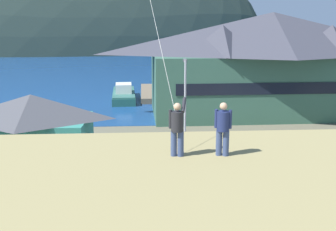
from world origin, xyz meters
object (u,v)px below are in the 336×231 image
at_px(parked_car_front_row_end, 291,180).
at_px(parking_light_pole, 185,98).
at_px(moored_boat_wharfside, 124,94).
at_px(parked_car_back_row_right, 194,156).
at_px(moored_boat_outer_mooring, 180,89).
at_px(harbor_lodge, 271,61).
at_px(storage_shed_near_lot, 33,132).
at_px(person_kite_flyer, 177,127).
at_px(person_companion, 223,127).
at_px(wharf_dock, 153,93).

xyz_separation_m(parked_car_front_row_end, parking_light_pole, (-5.07, 9.22, 3.00)).
bearing_deg(moored_boat_wharfside, parked_car_back_row_right, -77.29).
bearing_deg(moored_boat_outer_mooring, harbor_lodge, -55.90).
distance_m(harbor_lodge, storage_shed_near_lot, 26.04).
bearing_deg(person_kite_flyer, person_companion, -1.59).
xyz_separation_m(parked_car_front_row_end, person_kite_flyer, (-7.18, -8.85, 5.52)).
distance_m(moored_boat_wharfside, moored_boat_outer_mooring, 8.21).
bearing_deg(parking_light_pole, moored_boat_wharfside, 105.20).
bearing_deg(parked_car_front_row_end, moored_boat_outer_mooring, 95.66).
relative_size(moored_boat_wharfside, person_kite_flyer, 4.63).
distance_m(storage_shed_near_lot, parked_car_back_row_right, 10.66).
height_order(storage_shed_near_lot, person_companion, person_companion).
height_order(harbor_lodge, person_kite_flyer, harbor_lodge).
height_order(parking_light_pole, person_kite_flyer, person_kite_flyer).
bearing_deg(moored_boat_outer_mooring, parking_light_pole, -94.19).
distance_m(parked_car_front_row_end, person_companion, 11.92).
bearing_deg(moored_boat_wharfside, parking_light_pole, -74.80).
bearing_deg(harbor_lodge, moored_boat_wharfside, 151.30).
bearing_deg(moored_boat_outer_mooring, parked_car_back_row_right, -93.22).
height_order(harbor_lodge, parked_car_back_row_right, harbor_lodge).
distance_m(wharf_dock, person_kite_flyer, 41.71).
relative_size(wharf_dock, moored_boat_wharfside, 1.33).
xyz_separation_m(moored_boat_outer_mooring, parked_car_front_row_end, (3.30, -33.32, 0.34)).
relative_size(moored_boat_wharfside, moored_boat_outer_mooring, 1.12).
bearing_deg(moored_boat_outer_mooring, parked_car_front_row_end, -84.34).
relative_size(harbor_lodge, moored_boat_wharfside, 3.02).
height_order(moored_boat_outer_mooring, person_kite_flyer, person_kite_flyer).
height_order(moored_boat_outer_mooring, parked_car_front_row_end, moored_boat_outer_mooring).
bearing_deg(parked_car_back_row_right, moored_boat_wharfside, 102.71).
relative_size(storage_shed_near_lot, parked_car_front_row_end, 1.83).
xyz_separation_m(harbor_lodge, moored_boat_wharfside, (-15.66, 8.57, -4.87)).
bearing_deg(parking_light_pole, harbor_lodge, 49.18).
bearing_deg(moored_boat_outer_mooring, wharf_dock, -165.28).
xyz_separation_m(moored_boat_outer_mooring, person_kite_flyer, (-3.88, -42.17, 5.86)).
distance_m(storage_shed_near_lot, parking_light_pole, 11.22).
bearing_deg(storage_shed_near_lot, harbor_lodge, 37.57).
xyz_separation_m(harbor_lodge, parking_light_pole, (-10.14, -11.74, -1.53)).
height_order(moored_boat_outer_mooring, parked_car_back_row_right, moored_boat_outer_mooring).
height_order(wharf_dock, moored_boat_wharfside, moored_boat_wharfside).
relative_size(storage_shed_near_lot, parking_light_pole, 1.15).
bearing_deg(moored_boat_wharfside, wharf_dock, 37.55).
distance_m(harbor_lodge, moored_boat_wharfside, 18.50).
height_order(moored_boat_outer_mooring, parking_light_pole, parking_light_pole).
xyz_separation_m(wharf_dock, person_kite_flyer, (-0.32, -41.24, 6.23)).
bearing_deg(moored_boat_outer_mooring, moored_boat_wharfside, -152.46).
bearing_deg(person_companion, person_kite_flyer, 178.41).
relative_size(storage_shed_near_lot, parked_car_back_row_right, 1.84).
height_order(moored_boat_wharfside, parked_car_front_row_end, moored_boat_wharfside).
bearing_deg(person_companion, moored_boat_wharfside, 97.21).
height_order(storage_shed_near_lot, moored_boat_outer_mooring, storage_shed_near_lot).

